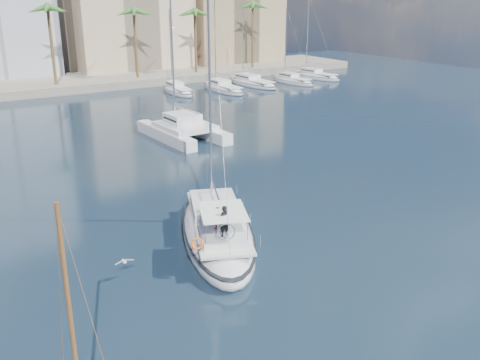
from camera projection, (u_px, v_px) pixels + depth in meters
ground at (232, 256)px, 29.81m from camera, size 160.00×160.00×0.00m
quay at (11, 88)px, 77.96m from camera, size 120.00×14.00×1.20m
building_beige at (126, 15)px, 93.20m from camera, size 20.00×14.00×20.00m
building_tan_right at (230, 19)px, 102.16m from camera, size 18.00×12.00×18.00m
palm_centre at (7, 20)px, 71.57m from camera, size 3.60×3.60×12.30m
palm_right at (224, 15)px, 88.92m from camera, size 3.60×3.60×12.30m
main_sloop at (217, 231)px, 31.51m from camera, size 8.73×13.22×18.80m
catamaran at (183, 127)px, 53.39m from camera, size 5.58×10.54×15.28m
seagull at (124, 262)px, 26.96m from camera, size 1.02×0.44×0.19m
moored_yacht_a at (177, 93)px, 77.28m from camera, size 3.37×9.52×11.90m
moored_yacht_b at (223, 91)px, 79.01m from camera, size 3.32×10.83×13.72m
moored_yacht_c at (252, 85)px, 83.91m from camera, size 3.98×12.33×15.54m
moored_yacht_d at (292, 83)px, 85.65m from camera, size 3.52×9.55×11.90m
moored_yacht_e at (315, 78)px, 90.55m from camera, size 4.61×11.11×13.72m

